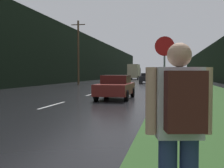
% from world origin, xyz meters
% --- Properties ---
extents(grass_verge, '(6.00, 240.00, 0.02)m').
position_xyz_m(grass_verge, '(7.56, 40.00, 0.01)').
color(grass_verge, '#2D5123').
rests_on(grass_verge, ground_plane).
extents(lane_stripe_c, '(0.12, 3.00, 0.01)m').
position_xyz_m(lane_stripe_c, '(0.00, 14.05, 0.00)').
color(lane_stripe_c, silver).
rests_on(lane_stripe_c, ground_plane).
extents(lane_stripe_d, '(0.12, 3.00, 0.01)m').
position_xyz_m(lane_stripe_d, '(0.00, 21.05, 0.00)').
color(lane_stripe_d, silver).
rests_on(lane_stripe_d, ground_plane).
extents(lane_stripe_e, '(0.12, 3.00, 0.01)m').
position_xyz_m(lane_stripe_e, '(0.00, 28.05, 0.00)').
color(lane_stripe_e, silver).
rests_on(lane_stripe_e, ground_plane).
extents(lane_stripe_f, '(0.12, 3.00, 0.01)m').
position_xyz_m(lane_stripe_f, '(0.00, 35.05, 0.00)').
color(lane_stripe_f, silver).
rests_on(lane_stripe_f, ground_plane).
extents(treeline_far_side, '(2.00, 140.00, 8.56)m').
position_xyz_m(treeline_far_side, '(-10.56, 50.00, 4.28)').
color(treeline_far_side, black).
rests_on(treeline_far_side, ground_plane).
extents(treeline_near_side, '(2.00, 140.00, 6.47)m').
position_xyz_m(treeline_near_side, '(13.56, 50.00, 3.24)').
color(treeline_near_side, black).
rests_on(treeline_near_side, ground_plane).
extents(utility_pole_far, '(1.80, 0.24, 8.06)m').
position_xyz_m(utility_pole_far, '(-5.92, 35.85, 4.16)').
color(utility_pole_far, '#4C3823').
rests_on(utility_pole_far, ground_plane).
extents(stop_sign, '(0.75, 0.07, 2.90)m').
position_xyz_m(stop_sign, '(5.15, 12.77, 1.82)').
color(stop_sign, slate).
rests_on(stop_sign, ground_plane).
extents(hitchhiker_with_backpack, '(0.61, 0.49, 1.79)m').
position_xyz_m(hitchhiker_with_backpack, '(5.41, 4.46, 1.03)').
color(hitchhiker_with_backpack, navy).
rests_on(hitchhiker_with_backpack, ground_plane).
extents(car_passing_near, '(1.87, 4.17, 1.37)m').
position_xyz_m(car_passing_near, '(2.28, 17.89, 0.69)').
color(car_passing_near, maroon).
rests_on(car_passing_near, ground_plane).
extents(car_passing_far, '(2.05, 4.62, 1.45)m').
position_xyz_m(car_passing_far, '(2.28, 42.67, 0.76)').
color(car_passing_far, black).
rests_on(car_passing_far, ground_plane).
extents(delivery_truck, '(2.38, 7.66, 3.34)m').
position_xyz_m(delivery_truck, '(-2.28, 64.68, 1.75)').
color(delivery_truck, '#6E684F').
rests_on(delivery_truck, ground_plane).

